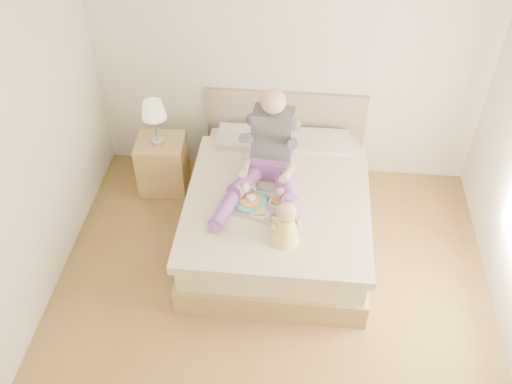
# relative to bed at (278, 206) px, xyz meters

# --- Properties ---
(room) EXTENTS (4.02, 4.22, 2.71)m
(room) POSITION_rel_bed_xyz_m (0.08, -1.08, 1.19)
(room) COLOR brown
(room) RESTS_ON ground
(bed) EXTENTS (1.70, 2.18, 1.00)m
(bed) POSITION_rel_bed_xyz_m (0.00, 0.00, 0.00)
(bed) COLOR olive
(bed) RESTS_ON ground
(nightstand) EXTENTS (0.53, 0.48, 0.61)m
(nightstand) POSITION_rel_bed_xyz_m (-1.28, 0.54, -0.01)
(nightstand) COLOR olive
(nightstand) RESTS_ON ground
(lamp) EXTENTS (0.25, 0.25, 0.50)m
(lamp) POSITION_rel_bed_xyz_m (-1.29, 0.52, 0.67)
(lamp) COLOR silver
(lamp) RESTS_ON nightstand
(adult) EXTENTS (0.79, 1.16, 0.94)m
(adult) POSITION_rel_bed_xyz_m (-0.11, 0.04, 0.57)
(adult) COLOR #6E388E
(adult) RESTS_ON bed
(tray) EXTENTS (0.58, 0.50, 0.14)m
(tray) POSITION_rel_bed_xyz_m (-0.15, -0.31, 0.33)
(tray) COLOR silver
(tray) RESTS_ON bed
(baby) EXTENTS (0.29, 0.38, 0.42)m
(baby) POSITION_rel_bed_xyz_m (0.09, -0.70, 0.46)
(baby) COLOR #ECDA4A
(baby) RESTS_ON bed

